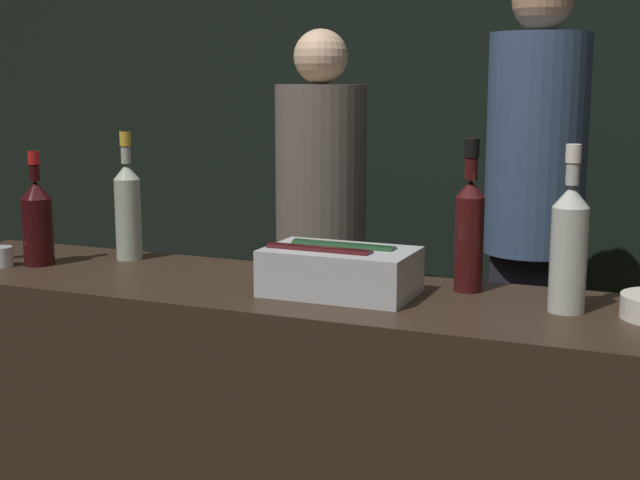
{
  "coord_description": "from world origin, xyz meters",
  "views": [
    {
      "loc": [
        0.83,
        -1.69,
        1.47
      ],
      "look_at": [
        0.0,
        0.28,
        1.09
      ],
      "focal_mm": 50.0,
      "sensor_mm": 36.0,
      "label": 1
    }
  ],
  "objects_px": {
    "rose_wine_bottle": "(128,207)",
    "person_in_hoodie": "(321,220)",
    "red_wine_bottle_tall": "(37,220)",
    "red_wine_bottle_black_foil": "(469,227)",
    "candle_votive": "(1,257)",
    "person_blond_tee": "(534,203)",
    "ice_bin_with_bottles": "(338,268)",
    "white_wine_bottle": "(569,244)"
  },
  "relations": [
    {
      "from": "red_wine_bottle_tall",
      "to": "white_wine_bottle",
      "type": "height_order",
      "value": "white_wine_bottle"
    },
    {
      "from": "candle_votive",
      "to": "red_wine_bottle_tall",
      "type": "bearing_deg",
      "value": 36.74
    },
    {
      "from": "ice_bin_with_bottles",
      "to": "candle_votive",
      "type": "bearing_deg",
      "value": -176.3
    },
    {
      "from": "person_blond_tee",
      "to": "person_in_hoodie",
      "type": "bearing_deg",
      "value": 12.98
    },
    {
      "from": "ice_bin_with_bottles",
      "to": "red_wine_bottle_tall",
      "type": "bearing_deg",
      "value": -179.81
    },
    {
      "from": "ice_bin_with_bottles",
      "to": "white_wine_bottle",
      "type": "relative_size",
      "value": 0.95
    },
    {
      "from": "person_blond_tee",
      "to": "candle_votive",
      "type": "bearing_deg",
      "value": 60.47
    },
    {
      "from": "white_wine_bottle",
      "to": "rose_wine_bottle",
      "type": "bearing_deg",
      "value": 174.62
    },
    {
      "from": "candle_votive",
      "to": "red_wine_bottle_tall",
      "type": "height_order",
      "value": "red_wine_bottle_tall"
    },
    {
      "from": "ice_bin_with_bottles",
      "to": "red_wine_bottle_black_foil",
      "type": "distance_m",
      "value": 0.33
    },
    {
      "from": "candle_votive",
      "to": "person_blond_tee",
      "type": "xyz_separation_m",
      "value": [
        1.22,
        1.34,
        0.04
      ]
    },
    {
      "from": "rose_wine_bottle",
      "to": "candle_votive",
      "type": "bearing_deg",
      "value": -139.81
    },
    {
      "from": "candle_votive",
      "to": "red_wine_bottle_tall",
      "type": "distance_m",
      "value": 0.14
    },
    {
      "from": "white_wine_bottle",
      "to": "person_in_hoodie",
      "type": "bearing_deg",
      "value": 132.05
    },
    {
      "from": "person_in_hoodie",
      "to": "red_wine_bottle_tall",
      "type": "bearing_deg",
      "value": -91.87
    },
    {
      "from": "red_wine_bottle_tall",
      "to": "red_wine_bottle_black_foil",
      "type": "height_order",
      "value": "red_wine_bottle_black_foil"
    },
    {
      "from": "red_wine_bottle_black_foil",
      "to": "person_in_hoodie",
      "type": "height_order",
      "value": "person_in_hoodie"
    },
    {
      "from": "white_wine_bottle",
      "to": "rose_wine_bottle",
      "type": "height_order",
      "value": "white_wine_bottle"
    },
    {
      "from": "rose_wine_bottle",
      "to": "ice_bin_with_bottles",
      "type": "bearing_deg",
      "value": -12.82
    },
    {
      "from": "person_blond_tee",
      "to": "rose_wine_bottle",
      "type": "bearing_deg",
      "value": 62.26
    },
    {
      "from": "rose_wine_bottle",
      "to": "person_in_hoodie",
      "type": "relative_size",
      "value": 0.22
    },
    {
      "from": "person_blond_tee",
      "to": "red_wine_bottle_black_foil",
      "type": "bearing_deg",
      "value": 104.41
    },
    {
      "from": "white_wine_bottle",
      "to": "person_blond_tee",
      "type": "height_order",
      "value": "person_blond_tee"
    },
    {
      "from": "ice_bin_with_bottles",
      "to": "person_in_hoodie",
      "type": "relative_size",
      "value": 0.21
    },
    {
      "from": "ice_bin_with_bottles",
      "to": "person_in_hoodie",
      "type": "xyz_separation_m",
      "value": [
        -0.58,
        1.27,
        -0.1
      ]
    },
    {
      "from": "candle_votive",
      "to": "rose_wine_bottle",
      "type": "bearing_deg",
      "value": 40.19
    },
    {
      "from": "red_wine_bottle_tall",
      "to": "person_blond_tee",
      "type": "xyz_separation_m",
      "value": [
        1.14,
        1.28,
        -0.06
      ]
    },
    {
      "from": "ice_bin_with_bottles",
      "to": "white_wine_bottle",
      "type": "xyz_separation_m",
      "value": [
        0.53,
        0.04,
        0.09
      ]
    },
    {
      "from": "ice_bin_with_bottles",
      "to": "white_wine_bottle",
      "type": "distance_m",
      "value": 0.54
    },
    {
      "from": "rose_wine_bottle",
      "to": "person_in_hoodie",
      "type": "height_order",
      "value": "person_in_hoodie"
    },
    {
      "from": "candle_votive",
      "to": "red_wine_bottle_black_foil",
      "type": "bearing_deg",
      "value": 9.86
    },
    {
      "from": "red_wine_bottle_black_foil",
      "to": "white_wine_bottle",
      "type": "bearing_deg",
      "value": -23.9
    },
    {
      "from": "ice_bin_with_bottles",
      "to": "candle_votive",
      "type": "height_order",
      "value": "ice_bin_with_bottles"
    },
    {
      "from": "red_wine_bottle_tall",
      "to": "person_in_hoodie",
      "type": "relative_size",
      "value": 0.19
    },
    {
      "from": "candle_votive",
      "to": "rose_wine_bottle",
      "type": "xyz_separation_m",
      "value": [
        0.26,
        0.22,
        0.12
      ]
    },
    {
      "from": "red_wine_bottle_black_foil",
      "to": "person_blond_tee",
      "type": "distance_m",
      "value": 1.13
    },
    {
      "from": "person_in_hoodie",
      "to": "candle_votive",
      "type": "bearing_deg",
      "value": -94.5
    },
    {
      "from": "red_wine_bottle_tall",
      "to": "person_in_hoodie",
      "type": "height_order",
      "value": "person_in_hoodie"
    },
    {
      "from": "candle_votive",
      "to": "person_blond_tee",
      "type": "distance_m",
      "value": 1.81
    },
    {
      "from": "ice_bin_with_bottles",
      "to": "rose_wine_bottle",
      "type": "relative_size",
      "value": 0.97
    },
    {
      "from": "rose_wine_bottle",
      "to": "person_in_hoodie",
      "type": "xyz_separation_m",
      "value": [
        0.12,
        1.11,
        -0.19
      ]
    },
    {
      "from": "rose_wine_bottle",
      "to": "red_wine_bottle_black_foil",
      "type": "bearing_deg",
      "value": -0.37
    }
  ]
}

